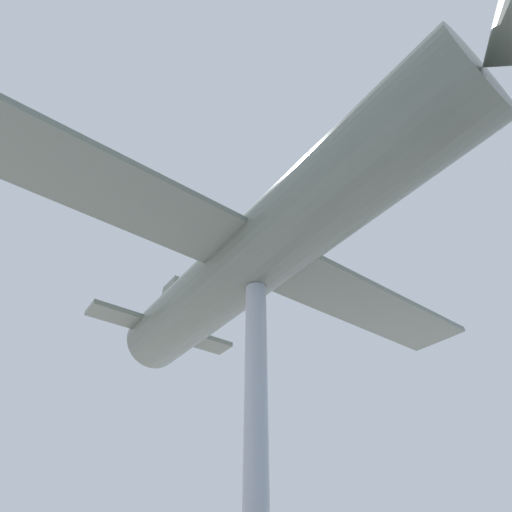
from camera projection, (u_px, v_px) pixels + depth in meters
The scene contains 2 objects.
support_pylon_central at pixel (256, 447), 8.21m from camera, with size 0.53×0.53×7.83m.
suspended_airplane at pixel (261, 252), 11.15m from camera, with size 17.75×14.85×3.42m.
Camera 1 is at (5.74, 6.79, 1.95)m, focal length 28.00 mm.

